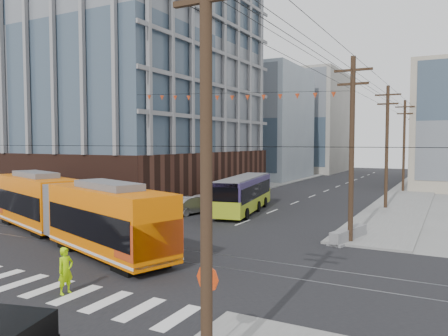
# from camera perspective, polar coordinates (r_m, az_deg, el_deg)

# --- Properties ---
(ground) EXTENTS (160.00, 160.00, 0.00)m
(ground) POSITION_cam_1_polar(r_m,az_deg,el_deg) (21.38, -14.30, -13.05)
(ground) COLOR slate
(office_building) EXTENTS (30.00, 25.00, 28.60)m
(office_building) POSITION_cam_1_polar(r_m,az_deg,el_deg) (52.99, -15.52, 12.28)
(office_building) COLOR #381E16
(office_building) RESTS_ON ground
(bg_bldg_nw_near) EXTENTS (18.00, 16.00, 18.00)m
(bg_bldg_nw_near) POSITION_cam_1_polar(r_m,az_deg,el_deg) (73.95, 3.20, 5.72)
(bg_bldg_nw_near) COLOR #8C99A5
(bg_bldg_nw_near) RESTS_ON ground
(bg_bldg_nw_far) EXTENTS (16.00, 18.00, 20.00)m
(bg_bldg_nw_far) POSITION_cam_1_polar(r_m,az_deg,el_deg) (91.58, 10.18, 5.85)
(bg_bldg_nw_far) COLOR gray
(bg_bldg_nw_far) RESTS_ON ground
(utility_pole_near) EXTENTS (0.30, 0.30, 11.00)m
(utility_pole_near) POSITION_cam_1_polar(r_m,az_deg,el_deg) (10.61, -2.34, 0.60)
(utility_pole_near) COLOR black
(utility_pole_near) RESTS_ON ground
(utility_pole_far) EXTENTS (0.30, 0.30, 11.00)m
(utility_pole_far) POSITION_cam_1_polar(r_m,az_deg,el_deg) (71.36, 23.59, 2.71)
(utility_pole_far) COLOR black
(utility_pole_far) RESTS_ON ground
(streetcar) EXTENTS (19.51, 9.14, 3.80)m
(streetcar) POSITION_cam_1_polar(r_m,az_deg,el_deg) (28.40, -19.80, -5.13)
(streetcar) COLOR #E56301
(streetcar) RESTS_ON ground
(city_bus) EXTENTS (4.35, 11.28, 3.12)m
(city_bus) POSITION_cam_1_polar(r_m,az_deg,el_deg) (37.67, 2.61, -3.39)
(city_bus) COLOR #302451
(city_bus) RESTS_ON ground
(parked_car_silver) EXTENTS (2.47, 4.84, 1.52)m
(parked_car_silver) POSITION_cam_1_polar(r_m,az_deg,el_deg) (36.74, -4.29, -4.83)
(parked_car_silver) COLOR #959595
(parked_car_silver) RESTS_ON ground
(parked_car_white) EXTENTS (2.71, 4.78, 1.31)m
(parked_car_white) POSITION_cam_1_polar(r_m,az_deg,el_deg) (39.54, -2.47, -4.39)
(parked_car_white) COLOR silver
(parked_car_white) RESTS_ON ground
(parked_car_grey) EXTENTS (2.66, 4.55, 1.19)m
(parked_car_grey) POSITION_cam_1_polar(r_m,az_deg,el_deg) (44.12, 1.23, -3.65)
(parked_car_grey) COLOR #44494F
(parked_car_grey) RESTS_ON ground
(pedestrian) EXTENTS (0.50, 0.72, 1.87)m
(pedestrian) POSITION_cam_1_polar(r_m,az_deg,el_deg) (18.80, -19.99, -12.49)
(pedestrian) COLOR #A3DE04
(pedestrian) RESTS_ON ground
(stop_sign) EXTENTS (0.86, 0.86, 2.48)m
(stop_sign) POSITION_cam_1_polar(r_m,az_deg,el_deg) (12.71, -2.15, -18.68)
(stop_sign) COLOR red
(stop_sign) RESTS_ON ground
(jersey_barrier) EXTENTS (1.76, 4.06, 0.79)m
(jersey_barrier) POSITION_cam_1_polar(r_m,az_deg,el_deg) (27.82, 15.97, -8.38)
(jersey_barrier) COLOR slate
(jersey_barrier) RESTS_ON ground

